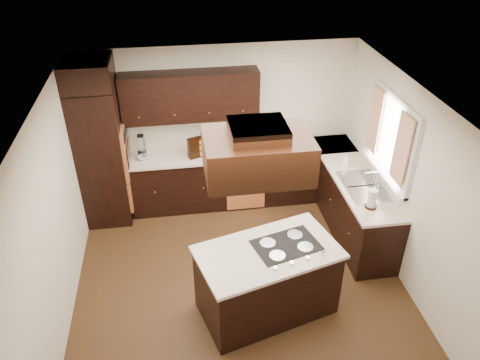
{
  "coord_description": "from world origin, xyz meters",
  "views": [
    {
      "loc": [
        -0.67,
        -4.49,
        4.43
      ],
      "look_at": [
        0.1,
        0.6,
        1.15
      ],
      "focal_mm": 35.0,
      "sensor_mm": 36.0,
      "label": 1
    }
  ],
  "objects_px": {
    "oven_column": "(102,155)",
    "range_hood": "(257,155)",
    "island": "(267,282)",
    "spice_rack": "(200,147)"
  },
  "relations": [
    {
      "from": "island",
      "to": "spice_rack",
      "type": "xyz_separation_m",
      "value": [
        -0.58,
        2.29,
        0.64
      ]
    },
    {
      "from": "island",
      "to": "spice_rack",
      "type": "height_order",
      "value": "spice_rack"
    },
    {
      "from": "island",
      "to": "range_hood",
      "type": "distance_m",
      "value": 1.73
    },
    {
      "from": "oven_column",
      "to": "range_hood",
      "type": "relative_size",
      "value": 2.02
    },
    {
      "from": "range_hood",
      "to": "spice_rack",
      "type": "distance_m",
      "value": 2.55
    },
    {
      "from": "spice_rack",
      "to": "island",
      "type": "bearing_deg",
      "value": -95.7
    },
    {
      "from": "island",
      "to": "spice_rack",
      "type": "distance_m",
      "value": 2.44
    },
    {
      "from": "range_hood",
      "to": "island",
      "type": "bearing_deg",
      "value": -5.8
    },
    {
      "from": "island",
      "to": "range_hood",
      "type": "xyz_separation_m",
      "value": [
        -0.15,
        0.01,
        1.72
      ]
    },
    {
      "from": "range_hood",
      "to": "spice_rack",
      "type": "relative_size",
      "value": 2.72
    }
  ]
}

